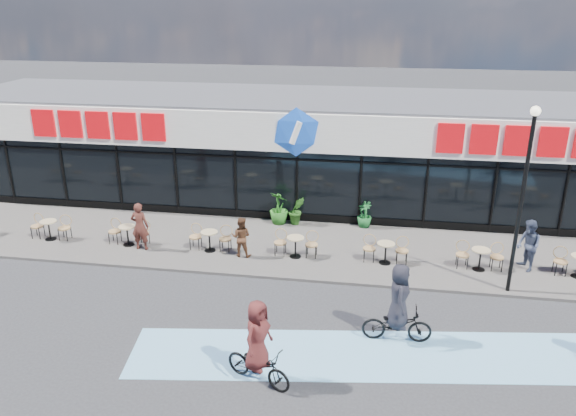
{
  "coord_description": "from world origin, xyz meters",
  "views": [
    {
      "loc": [
        3.03,
        -13.91,
        8.67
      ],
      "look_at": [
        0.21,
        3.5,
        1.95
      ],
      "focal_mm": 35.0,
      "sensor_mm": 36.0,
      "label": 1
    }
  ],
  "objects_px": {
    "potted_plant_left": "(279,208)",
    "potted_plant_right": "(297,210)",
    "pedestrian_a": "(528,246)",
    "lamp_post": "(524,188)",
    "patron_left": "(140,226)",
    "cyclist_a": "(398,312)",
    "potted_plant_mid": "(364,214)",
    "patron_right": "(241,237)"
  },
  "relations": [
    {
      "from": "lamp_post",
      "to": "potted_plant_right",
      "type": "distance_m",
      "value": 8.87
    },
    {
      "from": "lamp_post",
      "to": "cyclist_a",
      "type": "bearing_deg",
      "value": -137.94
    },
    {
      "from": "potted_plant_mid",
      "to": "pedestrian_a",
      "type": "xyz_separation_m",
      "value": [
        5.42,
        -2.86,
        0.35
      ]
    },
    {
      "from": "potted_plant_left",
      "to": "pedestrian_a",
      "type": "xyz_separation_m",
      "value": [
        8.79,
        -2.68,
        0.21
      ]
    },
    {
      "from": "patron_left",
      "to": "pedestrian_a",
      "type": "xyz_separation_m",
      "value": [
        13.24,
        0.51,
        -0.01
      ]
    },
    {
      "from": "potted_plant_left",
      "to": "potted_plant_right",
      "type": "xyz_separation_m",
      "value": [
        0.71,
        0.04,
        -0.09
      ]
    },
    {
      "from": "lamp_post",
      "to": "potted_plant_left",
      "type": "relative_size",
      "value": 4.36
    },
    {
      "from": "patron_right",
      "to": "pedestrian_a",
      "type": "xyz_separation_m",
      "value": [
        9.56,
        0.49,
        0.15
      ]
    },
    {
      "from": "potted_plant_right",
      "to": "patron_left",
      "type": "height_order",
      "value": "patron_left"
    },
    {
      "from": "lamp_post",
      "to": "potted_plant_right",
      "type": "height_order",
      "value": "lamp_post"
    },
    {
      "from": "cyclist_a",
      "to": "pedestrian_a",
      "type": "bearing_deg",
      "value": 47.51
    },
    {
      "from": "potted_plant_left",
      "to": "pedestrian_a",
      "type": "height_order",
      "value": "pedestrian_a"
    },
    {
      "from": "potted_plant_left",
      "to": "cyclist_a",
      "type": "height_order",
      "value": "cyclist_a"
    },
    {
      "from": "potted_plant_left",
      "to": "cyclist_a",
      "type": "xyz_separation_m",
      "value": [
        4.49,
        -7.37,
        0.1
      ]
    },
    {
      "from": "lamp_post",
      "to": "potted_plant_mid",
      "type": "bearing_deg",
      "value": 135.87
    },
    {
      "from": "potted_plant_mid",
      "to": "pedestrian_a",
      "type": "height_order",
      "value": "pedestrian_a"
    },
    {
      "from": "potted_plant_right",
      "to": "patron_right",
      "type": "xyz_separation_m",
      "value": [
        -1.47,
        -3.21,
        0.15
      ]
    },
    {
      "from": "lamp_post",
      "to": "potted_plant_left",
      "type": "height_order",
      "value": "lamp_post"
    },
    {
      "from": "lamp_post",
      "to": "potted_plant_left",
      "type": "distance_m",
      "value": 9.41
    },
    {
      "from": "lamp_post",
      "to": "patron_left",
      "type": "xyz_separation_m",
      "value": [
        -12.4,
        1.07,
        -2.48
      ]
    },
    {
      "from": "pedestrian_a",
      "to": "cyclist_a",
      "type": "relative_size",
      "value": 0.78
    },
    {
      "from": "patron_left",
      "to": "potted_plant_mid",
      "type": "bearing_deg",
      "value": -157.31
    },
    {
      "from": "lamp_post",
      "to": "potted_plant_right",
      "type": "bearing_deg",
      "value": 149.31
    },
    {
      "from": "potted_plant_left",
      "to": "potted_plant_mid",
      "type": "xyz_separation_m",
      "value": [
        3.37,
        0.18,
        -0.14
      ]
    },
    {
      "from": "cyclist_a",
      "to": "potted_plant_left",
      "type": "bearing_deg",
      "value": 121.34
    },
    {
      "from": "lamp_post",
      "to": "potted_plant_right",
      "type": "relative_size",
      "value": 5.02
    },
    {
      "from": "lamp_post",
      "to": "patron_left",
      "type": "relative_size",
      "value": 3.25
    },
    {
      "from": "patron_left",
      "to": "patron_right",
      "type": "height_order",
      "value": "patron_left"
    },
    {
      "from": "lamp_post",
      "to": "pedestrian_a",
      "type": "distance_m",
      "value": 3.07
    },
    {
      "from": "lamp_post",
      "to": "patron_left",
      "type": "distance_m",
      "value": 12.69
    },
    {
      "from": "potted_plant_right",
      "to": "pedestrian_a",
      "type": "xyz_separation_m",
      "value": [
        8.09,
        -2.72,
        0.3
      ]
    },
    {
      "from": "lamp_post",
      "to": "patron_right",
      "type": "distance_m",
      "value": 9.17
    },
    {
      "from": "potted_plant_left",
      "to": "pedestrian_a",
      "type": "bearing_deg",
      "value": -16.93
    },
    {
      "from": "lamp_post",
      "to": "pedestrian_a",
      "type": "bearing_deg",
      "value": 61.81
    },
    {
      "from": "potted_plant_right",
      "to": "potted_plant_left",
      "type": "bearing_deg",
      "value": -176.6
    },
    {
      "from": "patron_right",
      "to": "potted_plant_mid",
      "type": "bearing_deg",
      "value": -138.89
    },
    {
      "from": "patron_left",
      "to": "cyclist_a",
      "type": "height_order",
      "value": "cyclist_a"
    },
    {
      "from": "cyclist_a",
      "to": "patron_left",
      "type": "bearing_deg",
      "value": 154.89
    },
    {
      "from": "potted_plant_right",
      "to": "patron_left",
      "type": "xyz_separation_m",
      "value": [
        -5.16,
        -3.23,
        0.31
      ]
    },
    {
      "from": "potted_plant_right",
      "to": "patron_left",
      "type": "relative_size",
      "value": 0.65
    },
    {
      "from": "potted_plant_mid",
      "to": "patron_left",
      "type": "xyz_separation_m",
      "value": [
        -7.82,
        -3.37,
        0.36
      ]
    },
    {
      "from": "pedestrian_a",
      "to": "lamp_post",
      "type": "bearing_deg",
      "value": -45.82
    }
  ]
}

